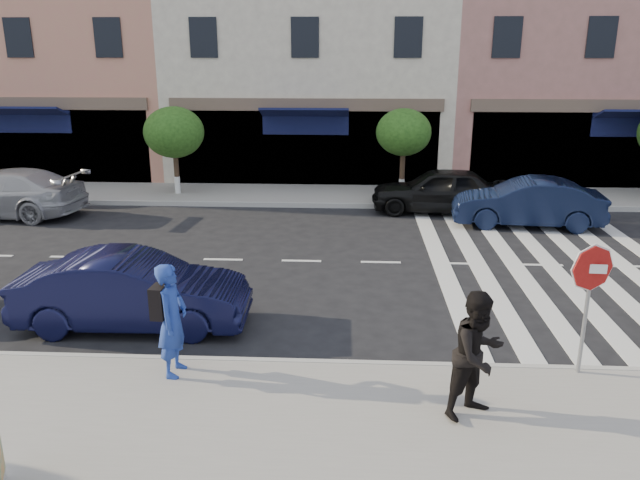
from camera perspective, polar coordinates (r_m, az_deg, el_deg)
The scene contains 15 objects.
ground at distance 12.07m, azimuth -3.23°, elevation -8.17°, with size 120.00×120.00×0.00m, color black.
sidewalk_near at distance 8.81m, azimuth -5.93°, elevation -18.20°, with size 60.00×4.50×0.15m, color gray.
sidewalk_far at distance 22.45m, azimuth -0.28°, elevation 4.11°, with size 60.00×3.00×0.15m, color gray.
building_west_mid at distance 30.46m, azimuth -22.07°, elevation 19.50°, with size 10.00×9.00×14.00m, color tan.
building_centre at distance 27.89m, azimuth -0.66°, elevation 17.90°, with size 11.00×9.00×11.00m, color beige.
building_east_mid at distance 29.70m, azimuth 24.48°, elevation 18.34°, with size 13.00×9.00×13.00m, color tan.
street_tree_wb at distance 22.69m, azimuth -13.21°, elevation 9.54°, with size 2.10×2.10×3.06m.
street_tree_c at distance 21.89m, azimuth 7.66°, elevation 9.69°, with size 1.90×1.90×3.04m.
stop_sign at distance 10.46m, azimuth 23.52°, elevation -3.33°, with size 0.77×0.11×2.18m.
photographer at distance 10.12m, azimuth -13.35°, elevation -7.11°, with size 0.68×0.44×1.85m, color navy.
walker at distance 9.07m, azimuth 14.26°, elevation -10.14°, with size 0.91×0.71×1.86m, color black.
car_near_mid at distance 12.43m, azimuth -16.73°, elevation -4.51°, with size 1.52×4.37×1.44m, color black.
car_far_left at distance 22.21m, azimuth -26.93°, elevation 3.85°, with size 2.08×5.12×1.49m, color #98979C.
car_far_mid at distance 20.62m, azimuth 10.83°, elevation 4.50°, with size 1.74×4.33×1.47m, color black.
car_far_right at distance 19.68m, azimuth 18.41°, elevation 3.27°, with size 1.52×4.37×1.44m, color black.
Camera 1 is at (1.23, -10.83, 5.17)m, focal length 35.00 mm.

